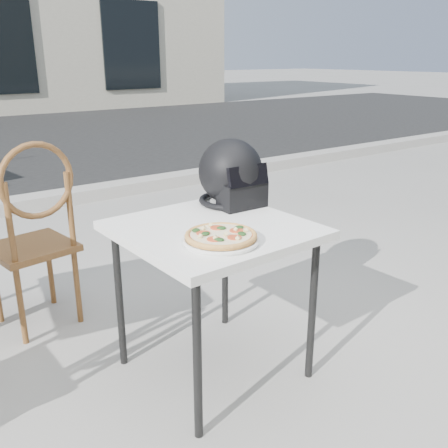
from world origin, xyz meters
TOP-DOWN VIEW (x-y plane):
  - ground at (0.00, 0.00)m, footprint 80.00×80.00m
  - curb at (0.00, 3.00)m, footprint 30.00×0.25m
  - cafe_table_main at (-0.03, -0.04)m, footprint 0.75×0.75m
  - plate at (-0.12, -0.22)m, footprint 0.37×0.37m
  - pizza at (-0.12, -0.22)m, footprint 0.34×0.34m
  - helmet at (0.23, 0.18)m, footprint 0.30×0.32m
  - cafe_chair_main at (-0.52, 0.79)m, footprint 0.43×0.43m

SIDE VIEW (x-z plane):
  - ground at x=0.00m, z-range 0.00..0.00m
  - curb at x=0.00m, z-range 0.00..0.12m
  - cafe_chair_main at x=-0.52m, z-range 0.05..1.04m
  - cafe_table_main at x=-0.03m, z-range 0.28..0.97m
  - plate at x=-0.12m, z-range 0.69..0.70m
  - pizza at x=-0.12m, z-range 0.70..0.73m
  - helmet at x=0.23m, z-range 0.67..0.97m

